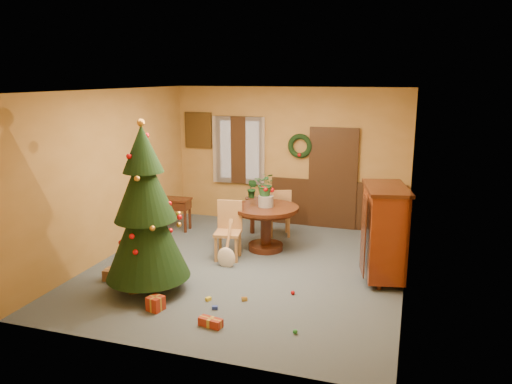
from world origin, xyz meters
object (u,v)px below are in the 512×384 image
at_px(dining_table, 266,220).
at_px(chair_near, 229,228).
at_px(writing_desk, 173,206).
at_px(sideboard, 384,230).
at_px(christmas_tree, 146,212).

height_order(dining_table, chair_near, chair_near).
xyz_separation_m(writing_desk, sideboard, (4.30, -1.30, 0.29)).
bearing_deg(writing_desk, sideboard, -16.79).
xyz_separation_m(dining_table, writing_desk, (-2.18, 0.59, -0.07)).
height_order(dining_table, sideboard, sideboard).
height_order(dining_table, writing_desk, dining_table).
relative_size(dining_table, writing_desk, 1.52).
height_order(christmas_tree, writing_desk, christmas_tree).
distance_m(christmas_tree, sideboard, 3.62).
bearing_deg(sideboard, writing_desk, 163.21).
bearing_deg(dining_table, writing_desk, 164.94).
relative_size(chair_near, christmas_tree, 0.40).
bearing_deg(writing_desk, dining_table, -15.06).
bearing_deg(christmas_tree, writing_desk, 110.21).
relative_size(chair_near, writing_desk, 1.29).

